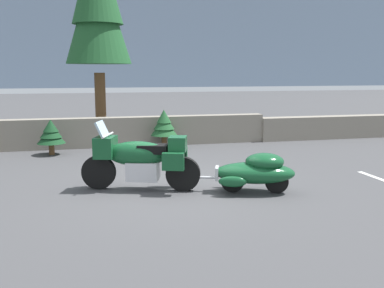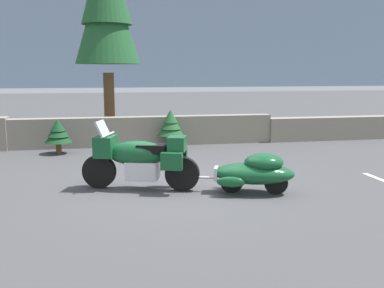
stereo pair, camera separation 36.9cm
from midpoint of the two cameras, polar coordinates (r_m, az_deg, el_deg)
ground_plane at (r=8.87m, az=-4.14°, el=-5.51°), size 80.00×80.00×0.00m
stone_guard_wall at (r=13.69m, az=-11.47°, el=1.46°), size 24.00×0.58×0.95m
distant_ridgeline at (r=103.71m, az=-13.11°, el=12.25°), size 240.00×80.00×16.00m
touring_motorcycle at (r=8.58m, az=-7.93°, el=-1.82°), size 2.23×1.18×1.33m
car_shaped_trailer at (r=8.41m, az=6.88°, el=-3.49°), size 2.20×1.15×0.76m
pine_sapling_near at (r=12.76m, az=-18.46°, el=1.37°), size 0.76×0.76×0.97m
pine_sapling_farther at (r=13.29m, az=-4.41°, el=2.58°), size 0.80×0.80×1.14m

